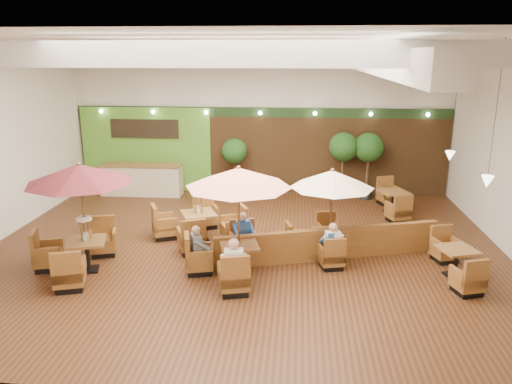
# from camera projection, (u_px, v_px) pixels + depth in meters

# --- Properties ---
(room) EXTENTS (14.04, 14.00, 5.52)m
(room) POSITION_uv_depth(u_px,v_px,m) (256.00, 111.00, 13.75)
(room) COLOR #381E0F
(room) RESTS_ON ground
(service_counter) EXTENTS (3.00, 0.75, 1.18)m
(service_counter) POSITION_uv_depth(u_px,v_px,m) (142.00, 180.00, 18.69)
(service_counter) COLOR beige
(service_counter) RESTS_ON ground
(booth_divider) EXTENTS (5.80, 1.97, 0.83)m
(booth_divider) POSITION_uv_depth(u_px,v_px,m) (329.00, 244.00, 12.86)
(booth_divider) COLOR brown
(booth_divider) RESTS_ON ground
(table_0) EXTENTS (2.67, 2.82, 2.74)m
(table_0) POSITION_uv_depth(u_px,v_px,m) (79.00, 194.00, 11.77)
(table_0) COLOR brown
(table_0) RESTS_ON ground
(table_1) EXTENTS (2.63, 2.76, 2.70)m
(table_1) POSITION_uv_depth(u_px,v_px,m) (236.00, 197.00, 11.57)
(table_1) COLOR brown
(table_1) RESTS_ON ground
(table_2) EXTENTS (2.28, 2.39, 2.35)m
(table_2) POSITION_uv_depth(u_px,v_px,m) (329.00, 193.00, 12.80)
(table_2) COLOR brown
(table_2) RESTS_ON ground
(table_3) EXTENTS (2.88, 2.88, 1.58)m
(table_3) POSITION_uv_depth(u_px,v_px,m) (199.00, 225.00, 14.24)
(table_3) COLOR brown
(table_3) RESTS_ON ground
(table_4) EXTENTS (1.00, 2.53, 0.90)m
(table_4) POSITION_uv_depth(u_px,v_px,m) (456.00, 263.00, 11.89)
(table_4) COLOR brown
(table_4) RESTS_ON ground
(table_5) EXTENTS (1.10, 2.72, 0.96)m
(table_5) POSITION_uv_depth(u_px,v_px,m) (393.00, 202.00, 16.63)
(table_5) COLOR brown
(table_5) RESTS_ON ground
(topiary_0) EXTENTS (0.93, 0.93, 2.16)m
(topiary_0) POSITION_uv_depth(u_px,v_px,m) (234.00, 153.00, 18.31)
(topiary_0) COLOR black
(topiary_0) RESTS_ON ground
(topiary_1) EXTENTS (1.05, 1.05, 2.43)m
(topiary_1) POSITION_uv_depth(u_px,v_px,m) (343.00, 150.00, 17.93)
(topiary_1) COLOR black
(topiary_1) RESTS_ON ground
(topiary_2) EXTENTS (1.05, 1.05, 2.43)m
(topiary_2) POSITION_uv_depth(u_px,v_px,m) (368.00, 150.00, 17.86)
(topiary_2) COLOR black
(topiary_2) RESTS_ON ground
(diner_0) EXTENTS (0.45, 0.38, 0.86)m
(diner_0) POSITION_uv_depth(u_px,v_px,m) (234.00, 260.00, 10.93)
(diner_0) COLOR white
(diner_0) RESTS_ON ground
(diner_1) EXTENTS (0.43, 0.41, 0.77)m
(diner_1) POSITION_uv_depth(u_px,v_px,m) (244.00, 231.00, 12.84)
(diner_1) COLOR #295BB3
(diner_1) RESTS_ON ground
(diner_2) EXTENTS (0.39, 0.42, 0.75)m
(diner_2) POSITION_uv_depth(u_px,v_px,m) (198.00, 244.00, 11.97)
(diner_2) COLOR slate
(diner_2) RESTS_ON ground
(diner_3) EXTENTS (0.41, 0.38, 0.73)m
(diner_3) POSITION_uv_depth(u_px,v_px,m) (332.00, 240.00, 12.24)
(diner_3) COLOR #295BB3
(diner_3) RESTS_ON ground
(diner_4) EXTENTS (0.40, 0.35, 0.74)m
(diner_4) POSITION_uv_depth(u_px,v_px,m) (332.00, 240.00, 12.24)
(diner_4) COLOR white
(diner_4) RESTS_ON ground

